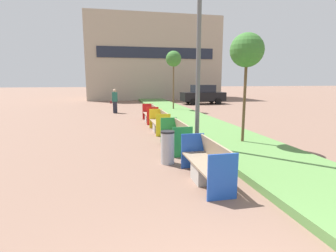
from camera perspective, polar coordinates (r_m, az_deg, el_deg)
name	(u,v)px	position (r m, az deg, el deg)	size (l,w,h in m)	color
planter_grass_strip	(195,122)	(14.20, 5.99, 0.85)	(2.80, 120.00, 0.18)	#568442
building_backdrop	(152,60)	(34.58, -3.49, 14.19)	(15.86, 7.76, 9.75)	tan
bench_blue_frame	(207,166)	(6.20, 8.39, -8.66)	(0.65, 2.00, 0.94)	#ADA8A0
bench_green_frame	(176,138)	(8.97, 1.74, -2.69)	(0.65, 2.05, 0.94)	#ADA8A0
bench_yellow_frame	(160,124)	(11.92, -1.76, 0.48)	(0.65, 1.99, 0.94)	#ADA8A0
bench_red_frame	(151,115)	(14.80, -3.79, 2.33)	(0.65, 2.06, 0.94)	#ADA8A0
litter_bin	(168,147)	(7.38, -0.08, -4.66)	(0.39, 0.39, 0.93)	#9EA0A5
street_lamp_post	(199,18)	(8.72, 6.81, 22.33)	(0.24, 0.44, 7.65)	#56595B
sapling_tree_near	(247,51)	(9.55, 16.79, 15.33)	(1.14, 1.14, 3.90)	brown
sapling_tree_far	(174,59)	(19.81, 1.21, 14.29)	(1.14, 1.14, 4.44)	brown
pedestrian_walking	(115,101)	(19.12, -11.52, 5.39)	(0.53, 0.24, 1.70)	#232633
parked_car_distant	(203,95)	(26.12, 7.60, 6.79)	(4.25, 2.00, 1.86)	black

